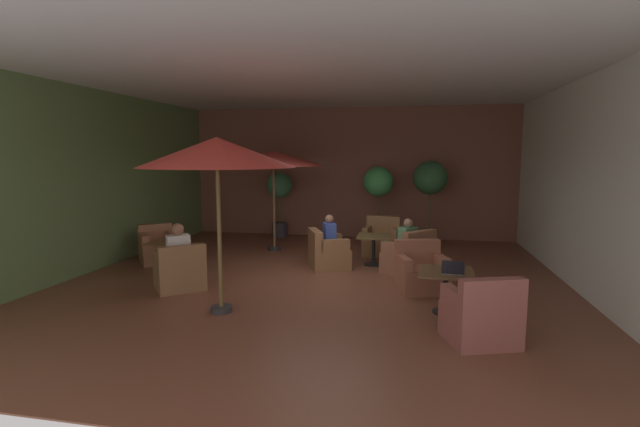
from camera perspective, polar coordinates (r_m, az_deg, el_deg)
ground_plane at (r=8.49m, az=-0.63°, el=-8.44°), size 9.10×9.56×0.02m
wall_back_brick at (r=12.85m, az=3.71°, el=5.07°), size 9.10×0.08×3.59m
wall_left_accent at (r=10.12m, az=-26.57°, el=3.71°), size 0.08×9.56×3.59m
wall_right_plain at (r=8.49m, az=30.70°, el=2.92°), size 0.08×9.56×3.59m
ceiling_slab at (r=8.27m, az=-0.67°, el=16.53°), size 9.10×9.56×0.06m
cafe_table_front_left at (r=6.94m, az=15.39°, el=-7.87°), size 0.80×0.80×0.63m
armchair_front_left_north at (r=7.99m, az=12.47°, el=-7.25°), size 0.96×0.91×0.84m
armchair_front_left_east at (r=6.04m, az=19.47°, el=-12.11°), size 0.97×0.92×0.88m
cafe_table_front_right at (r=9.65m, az=6.70°, el=-3.64°), size 0.69×0.69×0.63m
armchair_front_right_north at (r=10.64m, az=7.67°, el=-3.43°), size 0.85×0.79×0.88m
armchair_front_right_east at (r=9.42m, az=0.93°, el=-4.93°), size 1.00×1.02×0.78m
armchair_front_right_south at (r=8.99m, az=11.05°, el=-5.50°), size 1.08×1.08×0.89m
cafe_table_mid_center at (r=9.34m, az=-18.45°, el=-4.39°), size 0.68×0.68×0.63m
armchair_mid_center_north at (r=10.48m, az=-19.55°, el=-4.04°), size 1.04×1.05×0.79m
armchair_mid_center_east at (r=8.27m, az=-17.07°, el=-6.88°), size 1.08×1.08×0.81m
patio_umbrella_tall_red at (r=10.98m, az=-5.83°, el=6.79°), size 2.45×2.45×2.39m
patio_umbrella_center_beige at (r=6.66m, az=-12.71°, el=7.34°), size 2.22×2.22×2.54m
potted_tree_left_corner at (r=11.76m, az=7.27°, el=3.17°), size 0.77×0.77×2.00m
potted_tree_mid_left at (r=12.77m, az=-5.08°, el=2.60°), size 0.70×0.70×1.82m
potted_tree_mid_right at (r=11.80m, az=13.56°, el=3.75°), size 0.85×0.85×2.15m
patron_blue_shirt at (r=8.21m, az=-17.24°, el=-3.86°), size 0.44×0.42×0.70m
patron_by_window at (r=9.35m, az=1.17°, el=-2.48°), size 0.33×0.40×0.68m
patron_with_friend at (r=8.95m, az=10.88°, el=-3.03°), size 0.39×0.40×0.68m
iced_drink_cup at (r=6.80m, az=15.51°, el=-6.68°), size 0.08×0.08×0.11m
open_laptop at (r=6.76m, az=16.22°, el=-6.81°), size 0.33×0.26×0.20m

